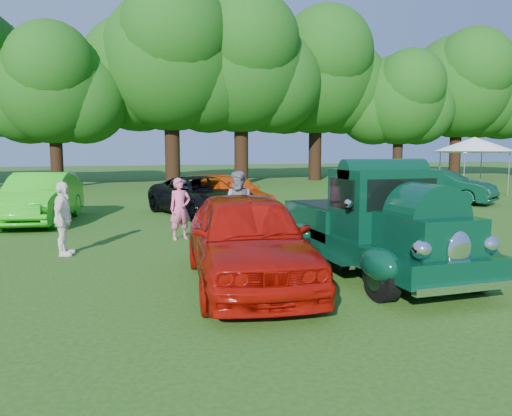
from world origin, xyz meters
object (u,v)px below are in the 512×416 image
object	(u,v)px
spectator_grey	(240,206)
hero_pickup	(375,228)
back_car_lime	(40,198)
back_car_green	(441,186)
back_car_black	(202,196)
back_car_blue	(375,190)
spectator_white	(63,219)
red_convertible	(247,238)
spectator_pink	(180,209)
canopy_tent	(474,145)
back_car_orange	(231,194)

from	to	relation	value
spectator_grey	hero_pickup	bearing A→B (deg)	-32.74
back_car_lime	back_car_green	bearing A→B (deg)	13.47
back_car_green	spectator_grey	distance (m)	12.30
back_car_lime	back_car_black	distance (m)	5.27
back_car_black	back_car_blue	size ratio (longest dim) A/B	1.28
hero_pickup	spectator_white	xyz separation A→B (m)	(-5.85, 3.38, -0.04)
back_car_green	red_convertible	bearing A→B (deg)	-172.88
spectator_white	spectator_pink	bearing A→B (deg)	-54.01
back_car_lime	spectator_white	xyz separation A→B (m)	(1.01, -5.43, 0.03)
back_car_green	spectator_white	bearing A→B (deg)	170.17
back_car_blue	back_car_green	bearing A→B (deg)	21.49
spectator_grey	back_car_lime	bearing A→B (deg)	170.95
red_convertible	back_car_green	distance (m)	15.37
hero_pickup	back_car_green	bearing A→B (deg)	47.02
back_car_lime	spectator_grey	distance (m)	7.20
back_car_black	canopy_tent	world-z (taller)	canopy_tent
spectator_grey	spectator_white	world-z (taller)	spectator_grey
back_car_orange	spectator_pink	world-z (taller)	spectator_pink
hero_pickup	back_car_lime	world-z (taller)	hero_pickup
back_car_orange	canopy_tent	bearing A→B (deg)	2.68
back_car_blue	hero_pickup	bearing A→B (deg)	-105.51
back_car_lime	back_car_green	xyz separation A→B (m)	(15.99, 0.99, -0.08)
red_convertible	back_car_green	size ratio (longest dim) A/B	1.09
back_car_black	spectator_white	xyz separation A→B (m)	(-4.26, -5.59, 0.14)
back_car_lime	back_car_blue	world-z (taller)	back_car_lime
back_car_lime	back_car_orange	size ratio (longest dim) A/B	1.05
red_convertible	spectator_pink	world-z (taller)	red_convertible
red_convertible	spectator_white	distance (m)	4.76
back_car_blue	back_car_green	size ratio (longest dim) A/B	0.89
back_car_blue	back_car_green	distance (m)	3.50
spectator_white	back_car_green	bearing A→B (deg)	-53.74
back_car_orange	spectator_white	size ratio (longest dim) A/B	2.79
red_convertible	canopy_tent	world-z (taller)	canopy_tent
back_car_orange	red_convertible	bearing A→B (deg)	-114.19
back_car_orange	spectator_pink	distance (m)	5.70
back_car_orange	spectator_white	distance (m)	8.28
red_convertible	spectator_white	xyz separation A→B (m)	(-3.24, 3.49, 0.01)
spectator_grey	spectator_white	xyz separation A→B (m)	(-4.22, -0.48, -0.08)
back_car_lime	back_car_black	xyz separation A→B (m)	(5.26, 0.16, -0.11)
red_convertible	spectator_grey	size ratio (longest dim) A/B	2.65
back_car_orange	spectator_grey	bearing A→B (deg)	-113.64
red_convertible	back_car_lime	size ratio (longest dim) A/B	0.99
spectator_grey	back_car_blue	bearing A→B (deg)	71.84
spectator_grey	canopy_tent	xyz separation A→B (m)	(15.15, 9.11, 1.64)
back_car_orange	canopy_tent	distance (m)	14.41
canopy_tent	back_car_black	bearing A→B (deg)	-165.19
hero_pickup	back_car_green	distance (m)	13.40
back_car_lime	spectator_pink	distance (m)	5.70
back_car_black	spectator_white	size ratio (longest dim) A/B	3.01
back_car_green	spectator_pink	xyz separation A→B (m)	(-12.19, -5.24, 0.08)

